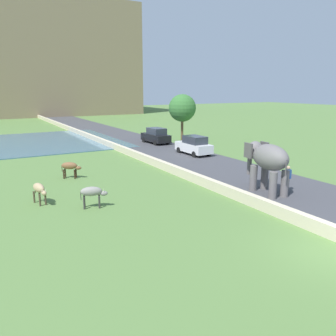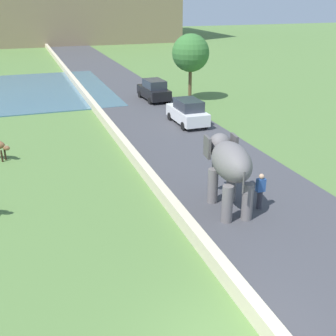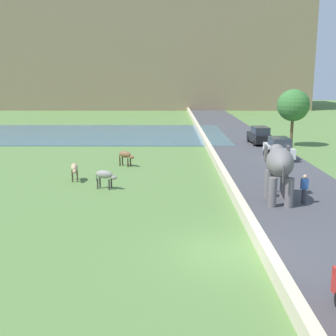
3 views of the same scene
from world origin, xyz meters
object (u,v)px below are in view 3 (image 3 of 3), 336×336
car_white (279,148)px  cow_tan (74,168)px  cow_brown (126,155)px  person_beside_elephant (304,189)px  cow_grey (105,175)px  elephant (279,165)px  car_black (260,136)px

car_white → cow_tan: 16.93m
car_white → cow_brown: bearing=-166.5°
person_beside_elephant → car_white: 12.88m
cow_tan → cow_brown: 5.45m
person_beside_elephant → cow_brown: 14.31m
car_white → cow_grey: car_white is taller
elephant → cow_brown: bearing=134.6°
cow_grey → elephant: bearing=-15.2°
person_beside_elephant → cow_tan: bearing=158.8°
person_beside_elephant → car_black: car_black is taller
cow_tan → cow_grey: bearing=-41.3°
person_beside_elephant → car_white: (1.87, 12.74, 0.03)m
elephant → car_black: 20.18m
cow_grey → cow_brown: bearing=85.3°
person_beside_elephant → cow_grey: size_ratio=1.15×
elephant → cow_brown: (-9.17, 9.30, -1.20)m
person_beside_elephant → car_black: 20.49m
person_beside_elephant → cow_tan: person_beside_elephant is taller
car_black → cow_grey: (-12.84, -17.27, -0.06)m
cow_tan → elephant: bearing=-21.1°
car_white → cow_brown: 12.64m
car_white → person_beside_elephant: bearing=-98.3°
person_beside_elephant → cow_brown: person_beside_elephant is taller
elephant → cow_brown: elephant is taller
cow_tan → cow_brown: size_ratio=1.06×
car_white → cow_grey: bearing=-143.2°
cow_grey → cow_brown: 6.69m
elephant → cow_grey: elephant is taller
cow_grey → car_white: bearing=36.8°
elephant → car_white: 12.69m
person_beside_elephant → cow_grey: bearing=164.1°
car_black → cow_brown: car_black is taller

